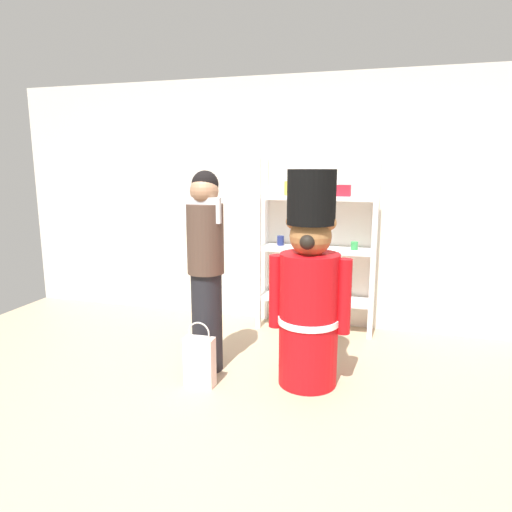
% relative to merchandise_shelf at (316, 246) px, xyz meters
% --- Properties ---
extents(ground_plane, '(6.40, 6.40, 0.00)m').
position_rel_merchandise_shelf_xyz_m(ground_plane, '(-0.35, -1.98, -0.88)').
color(ground_plane, tan).
extents(back_wall, '(6.40, 0.12, 2.60)m').
position_rel_merchandise_shelf_xyz_m(back_wall, '(-0.35, 0.22, 0.42)').
color(back_wall, silver).
rests_on(back_wall, ground_plane).
extents(merchandise_shelf, '(1.20, 0.35, 1.76)m').
position_rel_merchandise_shelf_xyz_m(merchandise_shelf, '(0.00, 0.00, 0.00)').
color(merchandise_shelf, white).
rests_on(merchandise_shelf, ground_plane).
extents(teddy_bear_guard, '(0.63, 0.47, 1.67)m').
position_rel_merchandise_shelf_xyz_m(teddy_bear_guard, '(0.14, -1.26, -0.13)').
color(teddy_bear_guard, red).
rests_on(teddy_bear_guard, ground_plane).
extents(person_shopper, '(0.31, 0.30, 1.66)m').
position_rel_merchandise_shelf_xyz_m(person_shopper, '(-0.71, -1.24, 0.01)').
color(person_shopper, black).
rests_on(person_shopper, ground_plane).
extents(shopping_bag, '(0.23, 0.11, 0.52)m').
position_rel_merchandise_shelf_xyz_m(shopping_bag, '(-0.65, -1.54, -0.68)').
color(shopping_bag, silver).
rests_on(shopping_bag, ground_plane).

